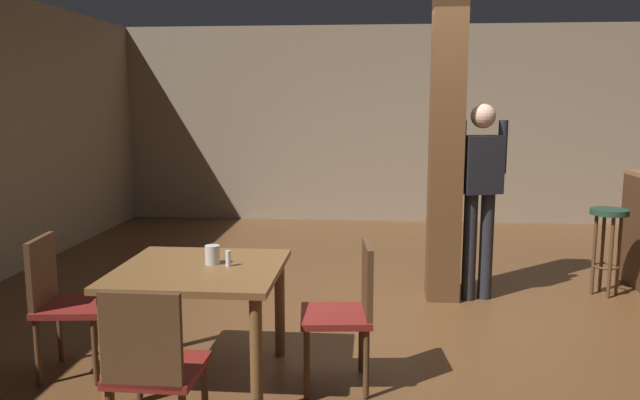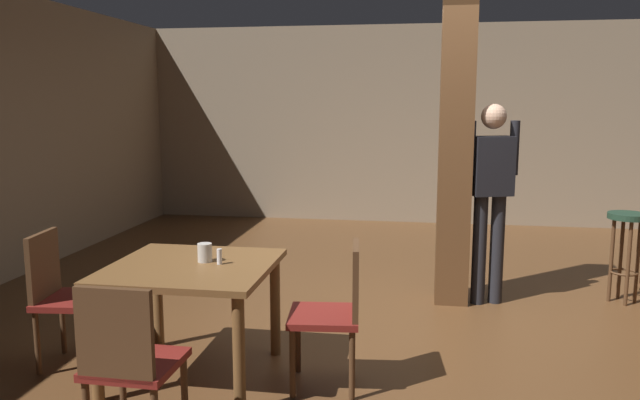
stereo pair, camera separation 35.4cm
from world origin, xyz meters
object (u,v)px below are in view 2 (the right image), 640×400
Objects in this scene: salt_shaker at (219,257)px; bar_stool_near at (626,237)px; chair_east at (336,307)px; chair_south at (128,359)px; napkin_cup at (205,253)px; dining_table at (192,282)px; standing_person at (491,189)px; chair_west at (62,292)px.

bar_stool_near is (2.98, 2.01, -0.20)m from salt_shaker.
chair_east reaches higher than salt_shaker.
chair_east is at bearing -137.79° from bar_stool_near.
chair_south is 7.56× the size of napkin_cup.
dining_table is 2.72m from standing_person.
dining_table is 0.58× the size of standing_person.
bar_stool_near is (3.09, 1.96, -0.21)m from napkin_cup.
dining_table is 0.24m from salt_shaker.
dining_table is at bearing -179.90° from chair_east.
napkin_cup reaches higher than salt_shaker.
standing_person is at bearing 42.56° from dining_table.
dining_table is 10.13× the size of salt_shaker.
chair_west is at bearing -179.72° from salt_shaker.
chair_south is at bearing -98.96° from salt_shaker.
dining_table is 0.20m from napkin_cup.
standing_person reaches higher than chair_east.
chair_west is 1.01m from napkin_cup.
bar_stool_near is at bearing 33.97° from salt_shaker.
salt_shaker is at bearing 0.28° from chair_west.
chair_south is 0.52× the size of standing_person.
chair_west is at bearing -176.95° from napkin_cup.
napkin_cup is at bearing -137.69° from standing_person.
chair_west is 1.00× the size of chair_east.
chair_east is 2.17m from standing_person.
dining_table is 1.26× the size of bar_stool_near.
napkin_cup reaches higher than dining_table.
napkin_cup is at bearing 3.05° from chair_west.
salt_shaker is 0.12× the size of bar_stool_near.
dining_table is 3.76m from bar_stool_near.
chair_south is at bearing -136.63° from bar_stool_near.
chair_south reaches higher than bar_stool_near.
salt_shaker is (1.08, 0.01, 0.28)m from chair_west.
napkin_cup is 0.15× the size of bar_stool_near.
dining_table is 1.12× the size of chair_east.
chair_south is at bearing -133.89° from chair_east.
chair_west is (-0.91, 0.02, -0.12)m from dining_table.
standing_person is at bearing 59.57° from chair_east.
dining_table is at bearing -171.10° from salt_shaker.
standing_person reaches higher than dining_table.
salt_shaker reaches higher than bar_stool_near.
chair_west is at bearing -153.62° from bar_stool_near.
standing_person is 2.18× the size of bar_stool_near.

